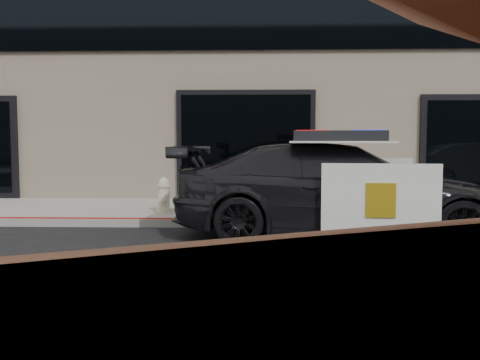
{
  "coord_description": "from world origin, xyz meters",
  "views": [
    {
      "loc": [
        -0.63,
        -6.41,
        1.67
      ],
      "look_at": [
        -0.96,
        2.2,
        1.0
      ],
      "focal_mm": 40.0,
      "sensor_mm": 36.0,
      "label": 1
    }
  ],
  "objects": [
    {
      "name": "sidewalk_n",
      "position": [
        0.0,
        5.25,
        0.07
      ],
      "size": [
        60.0,
        3.5,
        0.15
      ],
      "primitive_type": "cube",
      "color": "gray",
      "rests_on": "ground"
    },
    {
      "name": "police_car",
      "position": [
        0.7,
        2.58,
        0.81
      ],
      "size": [
        3.3,
        5.95,
        1.81
      ],
      "color": "black",
      "rests_on": "ground"
    },
    {
      "name": "fire_hydrant",
      "position": [
        -2.62,
        4.44,
        0.49
      ],
      "size": [
        0.33,
        0.46,
        0.74
      ],
      "color": "beige",
      "rests_on": "sidewalk_n"
    },
    {
      "name": "ground",
      "position": [
        0.0,
        0.0,
        0.0
      ],
      "size": [
        120.0,
        120.0,
        0.0
      ],
      "primitive_type": "plane",
      "color": "black",
      "rests_on": "ground"
    }
  ]
}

